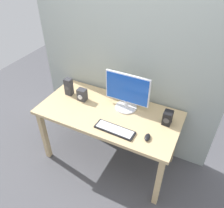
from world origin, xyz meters
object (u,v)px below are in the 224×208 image
object	(u,v)px
keyboard_primary	(115,130)
mouse	(147,137)
desk	(109,118)
audio_controller	(82,95)
monitor	(127,92)
speaker_left	(69,87)
speaker_right	(168,118)

from	to	relation	value
keyboard_primary	mouse	distance (m)	0.32
desk	audio_controller	distance (m)	0.40
monitor	mouse	bearing A→B (deg)	-43.35
mouse	keyboard_primary	bearing A→B (deg)	-178.92
monitor	keyboard_primary	xyz separation A→B (m)	(0.04, -0.38, -0.19)
monitor	audio_controller	size ratio (longest dim) A/B	3.48
monitor	audio_controller	distance (m)	0.53
desk	keyboard_primary	world-z (taller)	keyboard_primary
mouse	speaker_left	bearing A→B (deg)	159.73
mouse	audio_controller	world-z (taller)	audio_controller
audio_controller	speaker_right	bearing A→B (deg)	2.44
keyboard_primary	audio_controller	distance (m)	0.62
monitor	desk	bearing A→B (deg)	-130.91
monitor	mouse	world-z (taller)	monitor
keyboard_primary	speaker_right	bearing A→B (deg)	37.70
desk	mouse	xyz separation A→B (m)	(0.50, -0.18, 0.10)
speaker_right	speaker_left	xyz separation A→B (m)	(-1.16, -0.01, 0.03)
mouse	desk	bearing A→B (deg)	154.03
mouse	audio_controller	distance (m)	0.90
keyboard_primary	speaker_right	xyz separation A→B (m)	(0.42, 0.32, 0.06)
keyboard_primary	speaker_left	bearing A→B (deg)	157.18
speaker_right	audio_controller	distance (m)	0.96
keyboard_primary	speaker_right	distance (m)	0.53
desk	speaker_right	world-z (taller)	speaker_right
speaker_left	speaker_right	bearing A→B (deg)	0.60
keyboard_primary	speaker_right	world-z (taller)	speaker_right
monitor	speaker_left	bearing A→B (deg)	-174.49
monitor	speaker_left	xyz separation A→B (m)	(-0.70, -0.07, -0.10)
monitor	speaker_right	size ratio (longest dim) A/B	3.38
speaker_right	audio_controller	bearing A→B (deg)	-177.56
keyboard_primary	speaker_left	xyz separation A→B (m)	(-0.74, 0.31, 0.09)
mouse	audio_controller	xyz separation A→B (m)	(-0.86, 0.24, 0.05)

